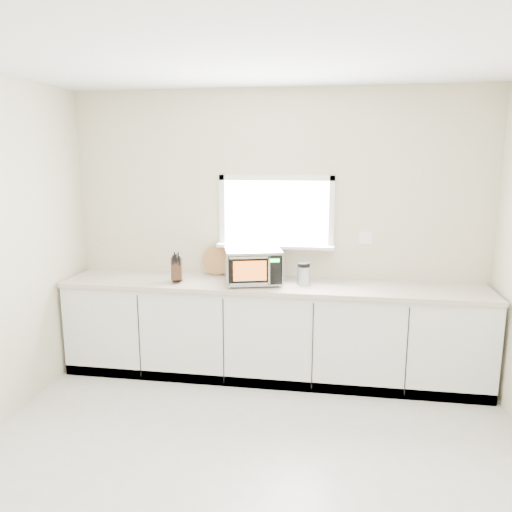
# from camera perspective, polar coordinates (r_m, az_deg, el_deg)

# --- Properties ---
(ground) EXTENTS (4.00, 4.00, 0.00)m
(ground) POSITION_cam_1_polar(r_m,az_deg,el_deg) (3.50, -2.19, -25.15)
(ground) COLOR beige
(ground) RESTS_ON ground
(back_wall) EXTENTS (4.00, 0.17, 2.70)m
(back_wall) POSITION_cam_1_polar(r_m,az_deg,el_deg) (4.83, 2.33, 2.86)
(back_wall) COLOR beige
(back_wall) RESTS_ON ground
(cabinets) EXTENTS (3.92, 0.60, 0.88)m
(cabinets) POSITION_cam_1_polar(r_m,az_deg,el_deg) (4.78, 1.80, -8.69)
(cabinets) COLOR silver
(cabinets) RESTS_ON ground
(countertop) EXTENTS (3.92, 0.64, 0.04)m
(countertop) POSITION_cam_1_polar(r_m,az_deg,el_deg) (4.63, 1.82, -3.38)
(countertop) COLOR beige
(countertop) RESTS_ON cabinets
(microwave) EXTENTS (0.58, 0.51, 0.32)m
(microwave) POSITION_cam_1_polar(r_m,az_deg,el_deg) (4.58, -0.32, -1.11)
(microwave) COLOR black
(microwave) RESTS_ON countertop
(knife_block) EXTENTS (0.14, 0.22, 0.29)m
(knife_block) POSITION_cam_1_polar(r_m,az_deg,el_deg) (4.70, -9.04, -1.46)
(knife_block) COLOR #442C18
(knife_block) RESTS_ON countertop
(cutting_board) EXTENTS (0.30, 0.07, 0.29)m
(cutting_board) POSITION_cam_1_polar(r_m,az_deg,el_deg) (4.93, -4.46, -0.48)
(cutting_board) COLOR #B08544
(cutting_board) RESTS_ON countertop
(coffee_grinder) EXTENTS (0.14, 0.14, 0.21)m
(coffee_grinder) POSITION_cam_1_polar(r_m,az_deg,el_deg) (4.58, 5.46, -2.01)
(coffee_grinder) COLOR #B3B5BB
(coffee_grinder) RESTS_ON countertop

